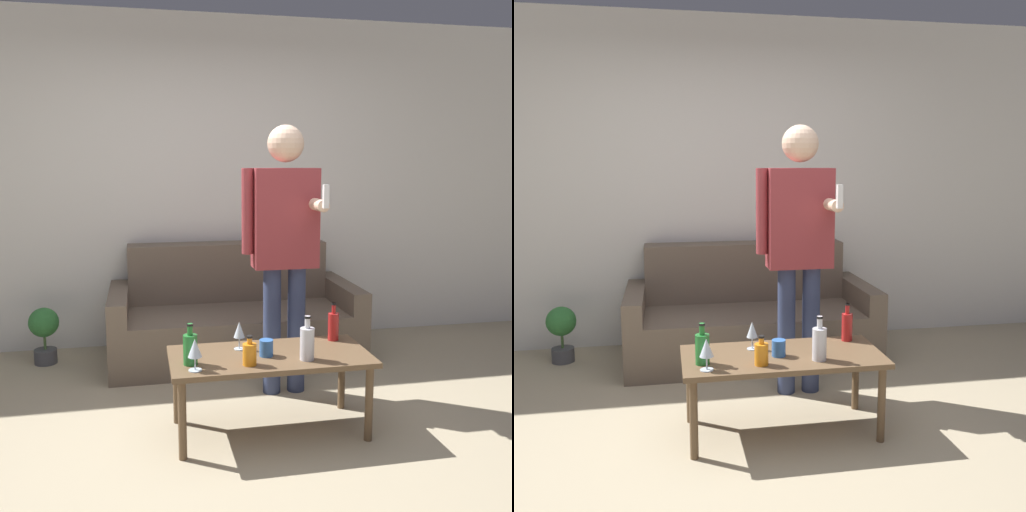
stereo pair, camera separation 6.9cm
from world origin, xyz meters
TOP-DOWN VIEW (x-y plane):
  - ground_plane at (0.00, 0.00)m, footprint 16.00×16.00m
  - wall_back at (0.00, 2.16)m, footprint 8.00×0.06m
  - couch at (0.21, 1.72)m, footprint 1.90×0.91m
  - coffee_table at (0.20, 0.36)m, footprint 1.12×0.53m
  - bottle_orange at (0.06, 0.22)m, footprint 0.07×0.07m
  - bottle_green at (0.38, 0.24)m, footprint 0.08×0.08m
  - bottle_dark at (-0.25, 0.29)m, footprint 0.08×0.08m
  - bottle_yellow at (0.63, 0.54)m, footprint 0.07×0.07m
  - wine_glass_near at (-0.23, 0.19)m, footprint 0.07×0.07m
  - wine_glass_far at (0.05, 0.48)m, footprint 0.06×0.06m
  - cup_on_table at (0.18, 0.34)m, footprint 0.08×0.08m
  - person_standing_front at (0.42, 0.91)m, footprint 0.49×0.44m
  - potted_plant at (-1.23, 1.80)m, footprint 0.22×0.22m

SIDE VIEW (x-z plane):
  - ground_plane at x=0.00m, z-range 0.00..0.00m
  - potted_plant at x=-1.23m, z-range 0.05..0.48m
  - couch at x=0.21m, z-range -0.13..0.74m
  - coffee_table at x=0.20m, z-range 0.18..0.64m
  - cup_on_table at x=0.18m, z-range 0.46..0.55m
  - bottle_orange at x=0.06m, z-range 0.44..0.60m
  - bottle_dark at x=-0.25m, z-range 0.44..0.66m
  - bottle_yellow at x=0.63m, z-range 0.44..0.67m
  - bottle_green at x=0.38m, z-range 0.43..0.68m
  - wine_glass_far at x=0.05m, z-range 0.49..0.65m
  - wine_glass_near at x=-0.23m, z-range 0.49..0.66m
  - person_standing_front at x=0.42m, z-range 0.17..1.92m
  - wall_back at x=0.00m, z-range 0.00..2.70m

